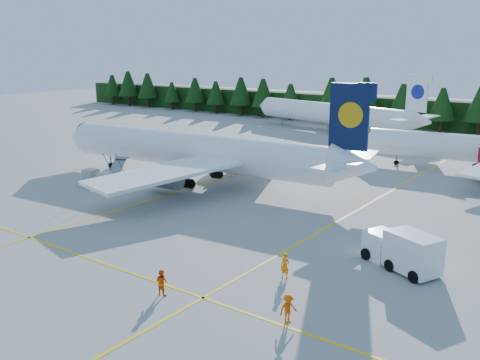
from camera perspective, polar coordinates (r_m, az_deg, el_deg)
The scene contains 13 objects.
ground at distance 44.37m, azimuth -4.94°, elevation -7.64°, with size 320.00×320.00×0.00m, color #9C9B96.
taxi_stripe_a at distance 67.61m, azimuth -2.82°, elevation -0.08°, with size 0.25×120.00×0.01m, color yellow.
taxi_stripe_b at distance 57.61m, azimuth 12.89°, elevation -2.88°, with size 0.25×120.00×0.01m, color yellow.
taxi_stripe_cross at distance 40.40m, azimuth -10.61°, elevation -10.05°, with size 80.00×0.25×0.01m, color yellow.
treeline_hedge at distance 117.03m, azimuth 22.49°, elevation 6.26°, with size 220.00×4.00×6.00m, color black.
airliner_navy at distance 67.33m, azimuth -5.66°, elevation 3.16°, with size 44.17×36.25×12.84m.
airliner_far_left at distance 109.83m, azimuth 9.05°, elevation 7.12°, with size 41.05×12.89×12.13m.
airstairs at distance 64.67m, azimuth -13.71°, elevation -0.44°, with size 4.36×5.73×3.39m.
service_truck at distance 42.39m, azimuth 16.80°, elevation -7.08°, with size 6.64×4.68×3.02m.
uld_pair at distance 66.30m, azimuth -14.88°, elevation 0.20°, with size 5.29×2.09×1.70m.
crew_a at distance 39.22m, azimuth 4.82°, elevation -9.11°, with size 0.69×0.45×1.89m, color orange.
crew_b at distance 37.03m, azimuth -8.37°, elevation -10.73°, with size 0.87×0.68×1.79m, color #FA5605.
crew_c at distance 33.31m, azimuth 5.16°, elevation -13.51°, with size 0.76×0.51×1.84m, color #FF5B05.
Camera 1 is at (27.30, -31.04, 16.14)m, focal length 40.00 mm.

